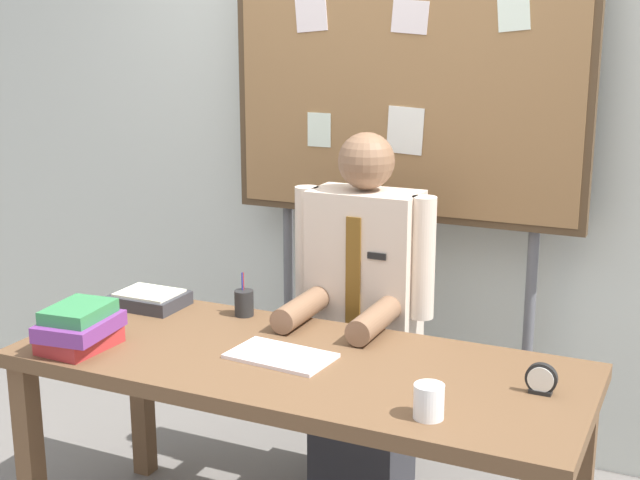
{
  "coord_description": "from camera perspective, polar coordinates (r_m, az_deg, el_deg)",
  "views": [
    {
      "loc": [
        1.16,
        -2.32,
        1.79
      ],
      "look_at": [
        0.0,
        0.17,
        1.1
      ],
      "focal_mm": 48.79,
      "sensor_mm": 36.0,
      "label": 1
    }
  ],
  "objects": [
    {
      "name": "open_notebook",
      "position": [
        2.8,
        -2.58,
        -7.6
      ],
      "size": [
        0.34,
        0.22,
        0.01
      ],
      "primitive_type": "cube",
      "rotation": [
        0.0,
        0.0,
        -0.08
      ],
      "color": "silver",
      "rests_on": "desk"
    },
    {
      "name": "person",
      "position": [
        3.3,
        2.84,
        -6.04
      ],
      "size": [
        0.55,
        0.56,
        1.41
      ],
      "color": "#2D2D33",
      "rests_on": "ground_plane"
    },
    {
      "name": "desk_clock",
      "position": [
        2.61,
        14.31,
        -8.9
      ],
      "size": [
        0.09,
        0.04,
        0.09
      ],
      "color": "black",
      "rests_on": "desk"
    },
    {
      "name": "bulletin_board",
      "position": [
        3.48,
        5.53,
        10.25
      ],
      "size": [
        1.47,
        0.09,
        2.17
      ],
      "color": "#4C3823",
      "rests_on": "ground_plane"
    },
    {
      "name": "book_stack",
      "position": [
        2.95,
        -15.5,
        -5.57
      ],
      "size": [
        0.22,
        0.28,
        0.15
      ],
      "color": "#B22D2D",
      "rests_on": "desk"
    },
    {
      "name": "pen_holder",
      "position": [
        3.18,
        -5.0,
        -4.12
      ],
      "size": [
        0.07,
        0.07,
        0.16
      ],
      "color": "#262626",
      "rests_on": "desk"
    },
    {
      "name": "paper_tray",
      "position": [
        3.34,
        -11.12,
        -3.83
      ],
      "size": [
        0.26,
        0.2,
        0.06
      ],
      "color": "#333338",
      "rests_on": "desk"
    },
    {
      "name": "coffee_mug",
      "position": [
        2.4,
        7.15,
        -10.46
      ],
      "size": [
        0.08,
        0.08,
        0.1
      ],
      "primitive_type": "cylinder",
      "color": "white",
      "rests_on": "desk"
    },
    {
      "name": "back_wall",
      "position": [
        3.7,
        6.52,
        7.06
      ],
      "size": [
        6.4,
        0.08,
        2.7
      ],
      "primitive_type": "cube",
      "color": "silver",
      "rests_on": "ground_plane"
    },
    {
      "name": "desk",
      "position": [
        2.83,
        -1.47,
        -9.4
      ],
      "size": [
        1.84,
        0.75,
        0.75
      ],
      "color": "brown",
      "rests_on": "ground_plane"
    }
  ]
}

